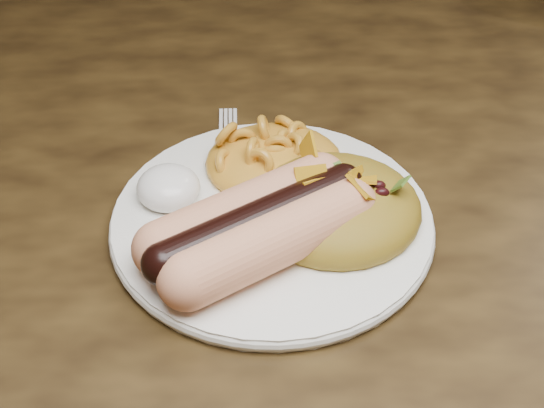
{
  "coord_description": "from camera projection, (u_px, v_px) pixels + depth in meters",
  "views": [
    {
      "loc": [
        -0.1,
        -0.56,
        1.11
      ],
      "look_at": [
        -0.08,
        -0.17,
        0.77
      ],
      "focal_mm": 55.0,
      "sensor_mm": 36.0,
      "label": 1
    }
  ],
  "objects": [
    {
      "name": "mac_and_cheese",
      "position": [
        274.0,
        146.0,
        0.55
      ],
      "size": [
        0.1,
        0.09,
        0.04
      ],
      "primitive_type": "ellipsoid",
      "rotation": [
        0.0,
        0.0,
        0.13
      ],
      "color": "orange",
      "rests_on": "plate"
    },
    {
      "name": "taco_salad",
      "position": [
        336.0,
        194.0,
        0.51
      ],
      "size": [
        0.11,
        0.1,
        0.05
      ],
      "rotation": [
        0.0,
        0.0,
        -0.02
      ],
      "color": "#9C4005",
      "rests_on": "plate"
    },
    {
      "name": "hotdog",
      "position": [
        258.0,
        225.0,
        0.49
      ],
      "size": [
        0.12,
        0.12,
        0.03
      ],
      "rotation": [
        0.0,
        0.0,
        0.55
      ],
      "color": "#F49F6C",
      "rests_on": "plate"
    },
    {
      "name": "sour_cream",
      "position": [
        168.0,
        182.0,
        0.53
      ],
      "size": [
        0.05,
        0.05,
        0.02
      ],
      "primitive_type": "ellipsoid",
      "rotation": [
        0.0,
        0.0,
        0.43
      ],
      "color": "white",
      "rests_on": "plate"
    },
    {
      "name": "plate",
      "position": [
        272.0,
        222.0,
        0.52
      ],
      "size": [
        0.26,
        0.26,
        0.01
      ],
      "primitive_type": "cylinder",
      "rotation": [
        0.0,
        0.0,
        -0.42
      ],
      "color": "white",
      "rests_on": "table"
    },
    {
      "name": "table",
      "position": [
        361.0,
        170.0,
        0.72
      ],
      "size": [
        1.6,
        0.9,
        0.75
      ],
      "color": "#473316",
      "rests_on": "floor"
    },
    {
      "name": "fork",
      "position": [
        228.0,
        179.0,
        0.56
      ],
      "size": [
        0.02,
        0.12,
        0.0
      ],
      "primitive_type": "cube",
      "rotation": [
        0.0,
        0.0,
        0.03
      ],
      "color": "white",
      "rests_on": "table"
    }
  ]
}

